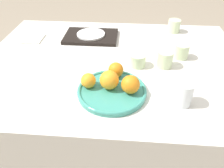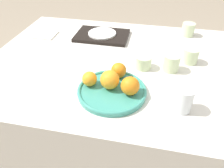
% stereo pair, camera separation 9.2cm
% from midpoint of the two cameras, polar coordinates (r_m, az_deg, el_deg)
% --- Properties ---
extents(ground_plane, '(12.00, 12.00, 0.00)m').
position_cam_midpoint_polar(ground_plane, '(1.68, 3.14, -16.25)').
color(ground_plane, gray).
extents(table, '(1.41, 1.04, 0.74)m').
position_cam_midpoint_polar(table, '(1.40, 3.65, -7.18)').
color(table, silver).
rests_on(table, ground_plane).
extents(fruit_platter, '(0.30, 0.30, 0.03)m').
position_cam_midpoint_polar(fruit_platter, '(0.94, 2.79, -1.90)').
color(fruit_platter, teal).
rests_on(fruit_platter, table).
extents(orange_0, '(0.08, 0.08, 0.08)m').
position_cam_midpoint_polar(orange_0, '(0.93, 2.44, 0.98)').
color(orange_0, orange).
rests_on(orange_0, fruit_platter).
extents(orange_1, '(0.07, 0.07, 0.07)m').
position_cam_midpoint_polar(orange_1, '(0.95, -3.15, 1.25)').
color(orange_1, orange).
rests_on(orange_1, fruit_platter).
extents(orange_2, '(0.08, 0.08, 0.08)m').
position_cam_midpoint_polar(orange_2, '(0.90, 7.66, -0.60)').
color(orange_2, orange).
rests_on(orange_2, fruit_platter).
extents(orange_3, '(0.07, 0.07, 0.07)m').
position_cam_midpoint_polar(orange_3, '(1.00, 4.38, 3.50)').
color(orange_3, orange).
rests_on(orange_3, fruit_platter).
extents(water_glass, '(0.07, 0.07, 0.10)m').
position_cam_midpoint_polar(water_glass, '(0.90, 20.96, -3.94)').
color(water_glass, silver).
rests_on(water_glass, table).
extents(serving_tray, '(0.33, 0.23, 0.02)m').
position_cam_midpoint_polar(serving_tray, '(1.42, -0.70, 12.51)').
color(serving_tray, black).
rests_on(serving_tray, table).
extents(side_plate, '(0.18, 0.18, 0.01)m').
position_cam_midpoint_polar(side_plate, '(1.41, -0.71, 13.06)').
color(side_plate, white).
rests_on(side_plate, serving_tray).
extents(cup_0, '(0.08, 0.08, 0.08)m').
position_cam_midpoint_polar(cup_0, '(1.12, 17.54, 5.18)').
color(cup_0, beige).
rests_on(cup_0, table).
extents(cup_1, '(0.08, 0.08, 0.06)m').
position_cam_midpoint_polar(cup_1, '(1.11, 10.54, 5.50)').
color(cup_1, beige).
rests_on(cup_1, table).
extents(cup_2, '(0.08, 0.08, 0.08)m').
position_cam_midpoint_polar(cup_2, '(1.22, 21.92, 6.77)').
color(cup_2, beige).
rests_on(cup_2, table).
extents(cup_3, '(0.08, 0.08, 0.08)m').
position_cam_midpoint_polar(cup_3, '(1.52, 20.96, 13.14)').
color(cup_3, beige).
rests_on(cup_3, table).
extents(napkin, '(0.13, 0.13, 0.01)m').
position_cam_midpoint_polar(napkin, '(1.49, -15.30, 12.28)').
color(napkin, silver).
rests_on(napkin, table).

